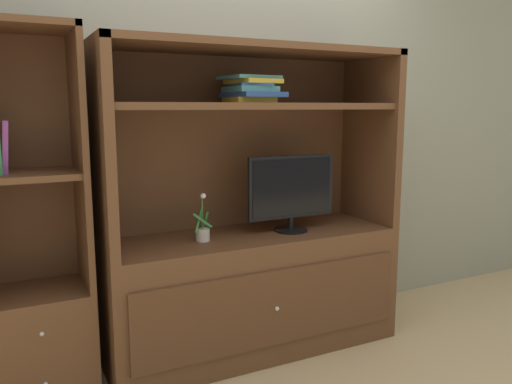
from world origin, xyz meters
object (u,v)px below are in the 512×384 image
media_console (252,259)px  tv_monitor (291,190)px  bookshelf_tall (36,283)px  magazine_stack (251,90)px  potted_plant (203,231)px

media_console → tv_monitor: size_ratio=3.15×
bookshelf_tall → tv_monitor: bearing=-2.5°
media_console → magazine_stack: bearing=-128.9°
magazine_stack → media_console: bearing=51.1°
media_console → tv_monitor: (0.23, -0.06, 0.40)m
media_console → potted_plant: (-0.31, -0.03, 0.21)m
tv_monitor → media_console: bearing=166.6°
media_console → tv_monitor: 0.46m
media_console → potted_plant: size_ratio=6.59×
bookshelf_tall → magazine_stack: bearing=-0.9°
potted_plant → bookshelf_tall: bearing=177.4°
potted_plant → magazine_stack: bearing=4.0°
magazine_stack → bookshelf_tall: bearing=179.1°
media_console → potted_plant: media_console is taller
tv_monitor → bookshelf_tall: (-1.39, 0.06, -0.36)m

